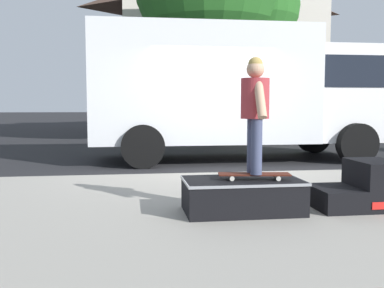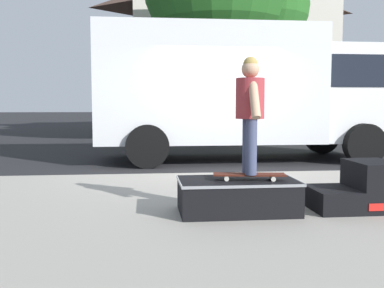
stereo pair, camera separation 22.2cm
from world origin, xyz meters
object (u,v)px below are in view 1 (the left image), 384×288
skate_box (242,194)px  skateboard (254,174)px  kicker_ramp (362,188)px  box_truck (242,88)px  skater_kid (255,106)px

skate_box → skateboard: size_ratio=1.62×
kicker_ramp → box_truck: size_ratio=0.14×
skateboard → skate_box: bearing=159.6°
kicker_ramp → box_truck: (-0.00, 5.58, 1.35)m
kicker_ramp → skateboard: size_ratio=1.18×
skate_box → box_truck: box_truck is taller
kicker_ramp → skater_kid: size_ratio=0.75×
skate_box → box_truck: size_ratio=0.19×
box_truck → skater_kid: bearing=-102.9°
box_truck → kicker_ramp: bearing=-90.0°
skate_box → skateboard: 0.26m
kicker_ramp → box_truck: 5.75m
skate_box → kicker_ramp: bearing=-0.0°
kicker_ramp → skate_box: bearing=180.0°
skater_kid → box_truck: size_ratio=0.18×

